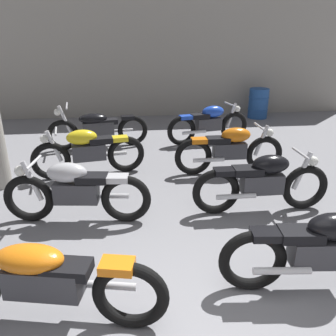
{
  "coord_description": "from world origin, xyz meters",
  "views": [
    {
      "loc": [
        -0.53,
        -1.79,
        2.44
      ],
      "look_at": [
        0.0,
        2.9,
        0.55
      ],
      "focal_mm": 37.18,
      "sensor_mm": 36.0,
      "label": 1
    }
  ],
  "objects_px": {
    "motorcycle_right_row_2": "(230,149)",
    "motorcycle_right_row_1": "(263,182)",
    "motorcycle_left_row_1": "(76,190)",
    "motorcycle_left_row_2": "(88,151)",
    "motorcycle_left_row_3": "(98,128)",
    "motorcycle_left_row_0": "(42,279)",
    "oil_drum": "(258,103)",
    "motorcycle_right_row_0": "(322,250)",
    "motorcycle_right_row_3": "(209,123)"
  },
  "relations": [
    {
      "from": "motorcycle_right_row_3",
      "to": "oil_drum",
      "type": "bearing_deg",
      "value": 48.41
    },
    {
      "from": "motorcycle_right_row_1",
      "to": "motorcycle_right_row_2",
      "type": "distance_m",
      "value": 1.44
    },
    {
      "from": "motorcycle_left_row_3",
      "to": "oil_drum",
      "type": "xyz_separation_m",
      "value": [
        4.46,
        2.31,
        -0.03
      ]
    },
    {
      "from": "motorcycle_left_row_0",
      "to": "motorcycle_right_row_0",
      "type": "relative_size",
      "value": 1.09
    },
    {
      "from": "motorcycle_left_row_2",
      "to": "motorcycle_right_row_3",
      "type": "xyz_separation_m",
      "value": [
        2.53,
        1.67,
        0.0
      ]
    },
    {
      "from": "motorcycle_left_row_2",
      "to": "motorcycle_right_row_2",
      "type": "height_order",
      "value": "same"
    },
    {
      "from": "motorcycle_left_row_1",
      "to": "motorcycle_right_row_3",
      "type": "distance_m",
      "value": 4.14
    },
    {
      "from": "oil_drum",
      "to": "motorcycle_left_row_1",
      "type": "bearing_deg",
      "value": -129.31
    },
    {
      "from": "motorcycle_left_row_2",
      "to": "motorcycle_left_row_3",
      "type": "distance_m",
      "value": 1.58
    },
    {
      "from": "motorcycle_left_row_3",
      "to": "motorcycle_right_row_1",
      "type": "height_order",
      "value": "motorcycle_left_row_3"
    },
    {
      "from": "motorcycle_left_row_0",
      "to": "motorcycle_right_row_2",
      "type": "xyz_separation_m",
      "value": [
        2.55,
        3.18,
        0.01
      ]
    },
    {
      "from": "motorcycle_right_row_2",
      "to": "motorcycle_left_row_2",
      "type": "bearing_deg",
      "value": 175.88
    },
    {
      "from": "motorcycle_left_row_0",
      "to": "motorcycle_left_row_2",
      "type": "height_order",
      "value": "motorcycle_left_row_0"
    },
    {
      "from": "motorcycle_right_row_2",
      "to": "motorcycle_right_row_0",
      "type": "bearing_deg",
      "value": -89.26
    },
    {
      "from": "motorcycle_right_row_0",
      "to": "motorcycle_left_row_2",
      "type": "bearing_deg",
      "value": 128.09
    },
    {
      "from": "motorcycle_right_row_0",
      "to": "oil_drum",
      "type": "xyz_separation_m",
      "value": [
        1.96,
        7.12,
        -0.03
      ]
    },
    {
      "from": "motorcycle_left_row_3",
      "to": "motorcycle_right_row_1",
      "type": "distance_m",
      "value": 4.06
    },
    {
      "from": "motorcycle_right_row_1",
      "to": "motorcycle_right_row_2",
      "type": "xyz_separation_m",
      "value": [
        -0.06,
        1.44,
        0.0
      ]
    },
    {
      "from": "motorcycle_right_row_0",
      "to": "motorcycle_right_row_2",
      "type": "distance_m",
      "value": 3.06
    },
    {
      "from": "motorcycle_right_row_0",
      "to": "motorcycle_right_row_3",
      "type": "relative_size",
      "value": 1.01
    },
    {
      "from": "motorcycle_left_row_2",
      "to": "motorcycle_right_row_0",
      "type": "distance_m",
      "value": 4.11
    },
    {
      "from": "motorcycle_left_row_2",
      "to": "motorcycle_right_row_2",
      "type": "xyz_separation_m",
      "value": [
        2.5,
        -0.18,
        0.0
      ]
    },
    {
      "from": "motorcycle_left_row_2",
      "to": "motorcycle_right_row_1",
      "type": "distance_m",
      "value": 3.02
    },
    {
      "from": "motorcycle_left_row_0",
      "to": "motorcycle_left_row_3",
      "type": "distance_m",
      "value": 4.94
    },
    {
      "from": "motorcycle_right_row_2",
      "to": "motorcycle_right_row_1",
      "type": "bearing_deg",
      "value": -87.64
    },
    {
      "from": "motorcycle_right_row_3",
      "to": "oil_drum",
      "type": "xyz_separation_m",
      "value": [
        1.97,
        2.22,
        -0.03
      ]
    },
    {
      "from": "motorcycle_left_row_2",
      "to": "motorcycle_right_row_2",
      "type": "bearing_deg",
      "value": -4.12
    },
    {
      "from": "motorcycle_right_row_2",
      "to": "motorcycle_left_row_1",
      "type": "bearing_deg",
      "value": -150.16
    },
    {
      "from": "motorcycle_left_row_0",
      "to": "motorcycle_right_row_1",
      "type": "distance_m",
      "value": 3.14
    },
    {
      "from": "motorcycle_left_row_3",
      "to": "motorcycle_left_row_1",
      "type": "bearing_deg",
      "value": -90.86
    },
    {
      "from": "motorcycle_left_row_1",
      "to": "motorcycle_left_row_3",
      "type": "bearing_deg",
      "value": 89.14
    },
    {
      "from": "motorcycle_left_row_1",
      "to": "oil_drum",
      "type": "relative_size",
      "value": 2.32
    },
    {
      "from": "motorcycle_right_row_3",
      "to": "oil_drum",
      "type": "relative_size",
      "value": 2.29
    },
    {
      "from": "motorcycle_left_row_0",
      "to": "motorcycle_left_row_3",
      "type": "relative_size",
      "value": 0.99
    },
    {
      "from": "motorcycle_left_row_3",
      "to": "motorcycle_left_row_0",
      "type": "bearing_deg",
      "value": -91.18
    },
    {
      "from": "motorcycle_left_row_3",
      "to": "motorcycle_right_row_1",
      "type": "xyz_separation_m",
      "value": [
        2.51,
        -3.19,
        0.01
      ]
    },
    {
      "from": "motorcycle_left_row_1",
      "to": "motorcycle_left_row_0",
      "type": "bearing_deg",
      "value": -91.79
    },
    {
      "from": "motorcycle_right_row_3",
      "to": "oil_drum",
      "type": "distance_m",
      "value": 2.97
    },
    {
      "from": "motorcycle_left_row_1",
      "to": "motorcycle_left_row_2",
      "type": "bearing_deg",
      "value": 89.86
    },
    {
      "from": "motorcycle_right_row_2",
      "to": "oil_drum",
      "type": "relative_size",
      "value": 2.32
    },
    {
      "from": "motorcycle_left_row_0",
      "to": "oil_drum",
      "type": "bearing_deg",
      "value": 57.83
    },
    {
      "from": "motorcycle_left_row_0",
      "to": "oil_drum",
      "type": "distance_m",
      "value": 8.56
    },
    {
      "from": "motorcycle_left_row_1",
      "to": "motorcycle_right_row_0",
      "type": "distance_m",
      "value": 3.01
    },
    {
      "from": "motorcycle_left_row_1",
      "to": "motorcycle_left_row_2",
      "type": "height_order",
      "value": "same"
    },
    {
      "from": "motorcycle_right_row_2",
      "to": "oil_drum",
      "type": "height_order",
      "value": "motorcycle_right_row_2"
    },
    {
      "from": "motorcycle_right_row_1",
      "to": "oil_drum",
      "type": "height_order",
      "value": "motorcycle_right_row_1"
    },
    {
      "from": "motorcycle_left_row_2",
      "to": "motorcycle_left_row_3",
      "type": "bearing_deg",
      "value": 88.42
    },
    {
      "from": "motorcycle_left_row_1",
      "to": "motorcycle_right_row_1",
      "type": "relative_size",
      "value": 1.0
    },
    {
      "from": "motorcycle_left_row_0",
      "to": "motorcycle_left_row_3",
      "type": "xyz_separation_m",
      "value": [
        0.1,
        4.94,
        0.0
      ]
    },
    {
      "from": "motorcycle_right_row_1",
      "to": "motorcycle_left_row_2",
      "type": "bearing_deg",
      "value": 147.71
    }
  ]
}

